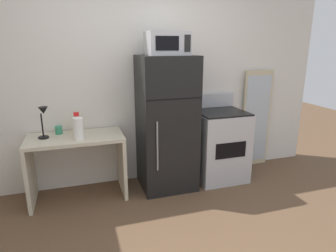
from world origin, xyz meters
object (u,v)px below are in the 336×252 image
Objects in this scene: coffee_mug at (59,130)px; leaning_mirror at (256,119)px; refrigerator at (167,124)px; microwave at (167,43)px; paper_towel_roll at (79,129)px; spray_bottle at (77,125)px; oven_range at (219,145)px; desk at (77,156)px; desk_lamp at (43,117)px.

leaning_mirror is at bearing 1.81° from coffee_mug.
refrigerator is at bearing -169.84° from leaning_mirror.
microwave reaches higher than refrigerator.
spray_bottle is at bearing 93.09° from paper_towel_roll.
oven_range is 0.79× the size of leaning_mirror.
refrigerator reaches higher than desk.
coffee_mug is 0.06× the size of refrigerator.
desk is 0.76× the size of leaning_mirror.
desk_lamp is 0.32× the size of oven_range.
coffee_mug is 1.58m from microwave.
oven_range is (0.73, 0.00, -0.35)m from refrigerator.
desk is 2.30× the size of microwave.
desk is 1.11m from refrigerator.
microwave reaches higher than desk_lamp.
refrigerator reaches higher than spray_bottle.
leaning_mirror is at bearing 19.64° from oven_range.
paper_towel_roll is 0.22× the size of oven_range.
refrigerator is 0.81m from oven_range.
spray_bottle reaches higher than coffee_mug.
paper_towel_roll is 0.25m from spray_bottle.
desk is 0.36m from spray_bottle.
paper_towel_roll is at bearing -22.38° from desk_lamp.
desk_lamp reaches higher than spray_bottle.
microwave is at bearing -8.93° from coffee_mug.
microwave is at bearing -178.02° from oven_range.
refrigerator is (1.02, 0.10, -0.06)m from paper_towel_roll.
oven_range reaches higher than coffee_mug.
paper_towel_roll is 0.15× the size of refrigerator.
desk_lamp is 0.77× the size of microwave.
paper_towel_roll is 1.80m from oven_range.
leaning_mirror is (2.47, 0.36, -0.17)m from paper_towel_roll.
oven_range reaches higher than paper_towel_roll.
leaning_mirror reaches higher than oven_range.
leaning_mirror is at bearing 10.16° from refrigerator.
microwave is 0.33× the size of leaning_mirror.
desk_lamp is at bearing 178.12° from refrigerator.
oven_range is (1.77, -0.15, -0.38)m from spray_bottle.
oven_range is at bearing 1.98° from microwave.
leaning_mirror reaches higher than paper_towel_roll.
desk is 4.25× the size of spray_bottle.
microwave is (1.38, -0.07, 0.77)m from desk_lamp.
spray_bottle is 2.62× the size of coffee_mug.
oven_range is at bearing -0.75° from desk.
desk is at bearing -3.31° from desk_lamp.
leaning_mirror reaches higher than desk_lamp.
oven_range reaches higher than desk.
desk is 0.57m from desk_lamp.
desk is 0.36m from coffee_mug.
desk_lamp reaches higher than oven_range.
oven_range is (2.11, -0.04, -0.52)m from desk_lamp.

